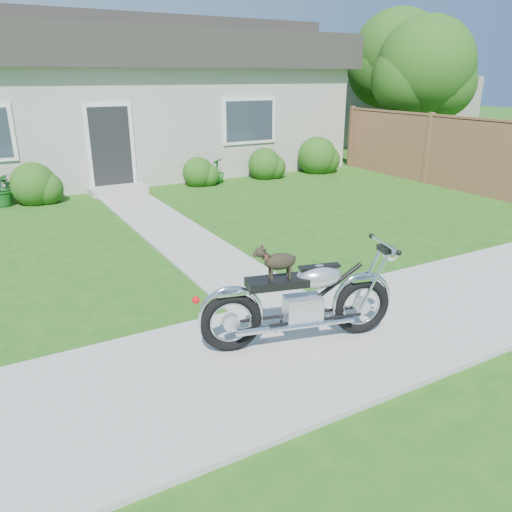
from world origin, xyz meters
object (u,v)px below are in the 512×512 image
Objects in this scene: potted_plant_left at (0,188)px; potted_plant_right at (217,170)px; fence at (428,149)px; house at (132,98)px; tree_near at (430,71)px; motorcycle_with_dog at (303,299)px; tree_far at (402,62)px.

potted_plant_left reaches higher than potted_plant_right.
fence is at bearing -14.98° from potted_plant_left.
tree_near reaches higher than house.
house is at bearing 152.51° from tree_near.
potted_plant_right is (-6.95, 0.82, -2.59)m from tree_near.
fence is at bearing -29.01° from potted_plant_right.
motorcycle_with_dog is at bearing -144.63° from fence.
potted_plant_right is (-8.07, -1.55, -2.91)m from tree_far.
potted_plant_left is at bearing -140.38° from house.
fence is 9.46× the size of potted_plant_right.
tree_near is at bearing -6.75° from potted_plant_right.
tree_far is 15.19m from motorcycle_with_dog.
motorcycle_with_dog is at bearing -109.34° from potted_plant_right.
potted_plant_left is 0.39× the size of motorcycle_with_dog.
tree_far is (9.32, -1.90, 1.11)m from house.
fence is 5.80m from potted_plant_right.
motorcycle_with_dog is at bearing -142.29° from tree_near.
fence is 9.86m from motorcycle_with_dog.
tree_near is 7.46m from potted_plant_right.
tree_far is 8.72m from potted_plant_right.
tree_near is at bearing -115.34° from tree_far.
tree_near is (1.90, 1.98, 2.00)m from fence.
potted_plant_right is at bearing -169.14° from tree_far.
tree_far is 5.97× the size of potted_plant_left.
fence is 10.84m from potted_plant_left.
potted_plant_right is 9.01m from motorcycle_with_dog.
potted_plant_left is (-13.49, -1.55, -2.84)m from tree_far.
house is at bearing 168.51° from tree_far.
tree_far is 13.87m from potted_plant_left.
house reaches higher than potted_plant_left.
fence is 3.03× the size of motorcycle_with_dog.
tree_far is (3.02, 4.35, 2.32)m from fence.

